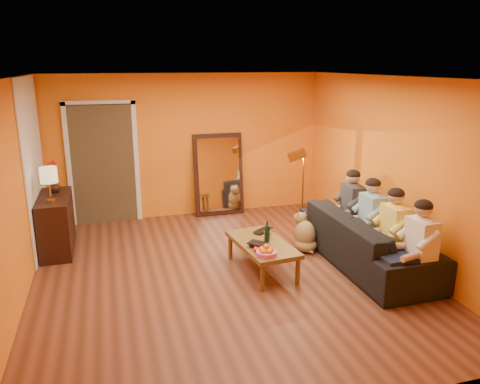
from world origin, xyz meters
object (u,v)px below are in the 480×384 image
object	(u,v)px
person_mid_right	(371,220)
person_far_right	(352,209)
sofa	(366,239)
vase	(54,186)
wine_bottle	(267,232)
sideboard	(57,223)
laptop	(266,231)
floor_lamp	(303,195)
person_mid_left	(394,233)
coffee_table	(262,256)
tumbler	(268,235)
dog	(305,231)
person_far_left	(420,248)
mirror_frame	(219,174)
table_lamp	(50,185)

from	to	relation	value
person_mid_right	person_far_right	distance (m)	0.55
sofa	vase	xyz separation A→B (m)	(-4.24, 2.00, 0.58)
person_mid_right	wine_bottle	distance (m)	1.57
sideboard	laptop	world-z (taller)	sideboard
floor_lamp	person_mid_left	distance (m)	1.76
floor_lamp	person_mid_left	size ratio (longest dim) A/B	1.18
laptop	wine_bottle	bearing A→B (deg)	-144.43
sideboard	wine_bottle	world-z (taller)	sideboard
floor_lamp	laptop	bearing A→B (deg)	-123.55
person_mid_left	wine_bottle	bearing A→B (deg)	159.94
vase	wine_bottle	bearing A→B (deg)	-33.85
coffee_table	laptop	distance (m)	0.45
person_far_right	tumbler	size ratio (longest dim) A/B	11.60
dog	person_far_right	distance (m)	0.82
dog	vase	bearing A→B (deg)	142.74
tumbler	wine_bottle	bearing A→B (deg)	-112.38
laptop	sofa	bearing A→B (deg)	-58.21
person_far_left	person_mid_right	size ratio (longest dim) A/B	1.00
laptop	vase	world-z (taller)	vase
mirror_frame	sofa	size ratio (longest dim) A/B	0.61
person_far_left	tumbler	xyz separation A→B (m)	(-1.50, 1.29, -0.14)
person_mid_left	tumbler	distance (m)	1.68
floor_lamp	laptop	world-z (taller)	floor_lamp
sideboard	coffee_table	xyz separation A→B (m)	(2.75, -1.58, -0.21)
dog	tumbler	size ratio (longest dim) A/B	5.67
wine_bottle	person_mid_right	bearing A→B (deg)	-0.85
laptop	vase	xyz separation A→B (m)	(-2.93, 1.48, 0.51)
coffee_table	person_far_right	distance (m)	1.73
vase	sofa	bearing A→B (deg)	-25.27
sideboard	table_lamp	distance (m)	0.74
table_lamp	person_far_left	distance (m)	5.03
mirror_frame	table_lamp	bearing A→B (deg)	-153.68
person_far_left	laptop	xyz separation A→B (m)	(-1.44, 1.52, -0.18)
sideboard	person_far_left	bearing A→B (deg)	-32.19
sofa	person_mid_right	xyz separation A→B (m)	(0.13, 0.10, 0.25)
laptop	person_far_left	bearing A→B (deg)	-83.05
tumbler	sofa	bearing A→B (deg)	-12.08
sideboard	vase	xyz separation A→B (m)	(0.00, 0.25, 0.52)
mirror_frame	person_far_left	xyz separation A→B (m)	(1.58, -3.83, -0.15)
sideboard	person_far_right	world-z (taller)	person_far_right
sideboard	tumbler	world-z (taller)	sideboard
sideboard	person_far_right	bearing A→B (deg)	-14.15
sideboard	person_mid_left	world-z (taller)	person_mid_left
tumbler	person_mid_right	bearing A→B (deg)	-7.34
mirror_frame	sideboard	bearing A→B (deg)	-158.84
laptop	vase	bearing A→B (deg)	116.81
sofa	vase	bearing A→B (deg)	64.73
person_far_left	person_mid_right	bearing A→B (deg)	90.00
sofa	person_mid_left	world-z (taller)	person_mid_left
floor_lamp	wine_bottle	world-z (taller)	floor_lamp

